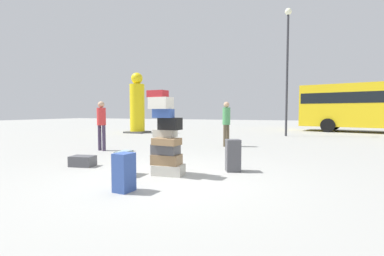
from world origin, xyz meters
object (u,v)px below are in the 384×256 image
suitcase_charcoal_right_side (83,161)px  yellow_dummy_statue (137,106)px  person_bearded_onlooker (226,120)px  lamp_post (287,55)px  suitcase_navy_upright_blue (124,172)px  suitcase_slate_foreground_far (124,163)px  suitcase_charcoal_behind_tower (233,155)px  person_tourist_with_camera (101,121)px  suitcase_tower (166,141)px

suitcase_charcoal_right_side → yellow_dummy_statue: (-4.69, 9.87, 1.56)m
person_bearded_onlooker → lamp_post: bearing=178.8°
suitcase_navy_upright_blue → suitcase_slate_foreground_far: 1.26m
suitcase_charcoal_behind_tower → person_bearded_onlooker: bearing=82.1°
lamp_post → suitcase_charcoal_behind_tower: bearing=-93.7°
suitcase_charcoal_behind_tower → yellow_dummy_statue: yellow_dummy_statue is taller
yellow_dummy_statue → lamp_post: (8.95, 0.95, 2.75)m
person_tourist_with_camera → yellow_dummy_statue: yellow_dummy_statue is taller
suitcase_tower → suitcase_navy_upright_blue: size_ratio=2.74×
person_tourist_with_camera → lamp_post: lamp_post is taller
suitcase_navy_upright_blue → person_bearded_onlooker: bearing=94.9°
suitcase_tower → suitcase_navy_upright_blue: (-0.11, -1.36, -0.41)m
suitcase_tower → lamp_post: (1.90, 10.93, 3.70)m
suitcase_charcoal_behind_tower → yellow_dummy_statue: size_ratio=0.19×
person_bearded_onlooker → person_tourist_with_camera: 4.63m
suitcase_navy_upright_blue → lamp_post: 13.11m
person_tourist_with_camera → lamp_post: size_ratio=0.25×
suitcase_navy_upright_blue → person_tourist_with_camera: bearing=138.6°
person_bearded_onlooker → lamp_post: (1.94, 5.64, 3.40)m
suitcase_tower → suitcase_slate_foreground_far: size_ratio=3.47×
suitcase_navy_upright_blue → person_bearded_onlooker: size_ratio=0.38×
suitcase_tower → suitcase_charcoal_behind_tower: bearing=35.8°
lamp_post → suitcase_tower: bearing=-99.8°
suitcase_tower → suitcase_charcoal_right_side: (-2.36, 0.11, -0.61)m
suitcase_slate_foreground_far → yellow_dummy_statue: 12.12m
suitcase_tower → person_bearded_onlooker: (-0.04, 5.29, 0.30)m
suitcase_slate_foreground_far → suitcase_charcoal_behind_tower: suitcase_charcoal_behind_tower is taller
person_bearded_onlooker → person_tourist_with_camera: bearing=-36.0°
yellow_dummy_statue → suitcase_slate_foreground_far: bearing=-58.9°
suitcase_charcoal_right_side → person_tourist_with_camera: 2.96m
person_bearded_onlooker → lamp_post: 6.87m
suitcase_tower → lamp_post: lamp_post is taller
suitcase_slate_foreground_far → suitcase_charcoal_behind_tower: 2.42m
suitcase_navy_upright_blue → person_bearded_onlooker: person_bearded_onlooker is taller
suitcase_navy_upright_blue → suitcase_charcoal_right_side: 2.69m
suitcase_charcoal_right_side → suitcase_charcoal_behind_tower: suitcase_charcoal_behind_tower is taller
suitcase_tower → lamp_post: 11.69m
lamp_post → person_bearded_onlooker: bearing=-108.9°
suitcase_charcoal_right_side → lamp_post: bearing=58.2°
suitcase_charcoal_behind_tower → person_tourist_with_camera: (-5.01, 1.65, 0.66)m
suitcase_charcoal_right_side → yellow_dummy_statue: size_ratio=0.15×
person_bearded_onlooker → person_tourist_with_camera: size_ratio=1.01×
suitcase_charcoal_behind_tower → person_tourist_with_camera: person_tourist_with_camera is taller
suitcase_slate_foreground_far → lamp_post: 12.32m
yellow_dummy_statue → lamp_post: bearing=6.1°
suitcase_charcoal_behind_tower → yellow_dummy_statue: (-8.29, 9.08, 1.32)m
suitcase_charcoal_behind_tower → lamp_post: bearing=62.1°
suitcase_tower → person_tourist_with_camera: 4.56m
suitcase_navy_upright_blue → person_tourist_with_camera: size_ratio=0.38×
suitcase_tower → yellow_dummy_statue: yellow_dummy_statue is taller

